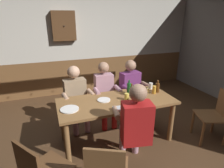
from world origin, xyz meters
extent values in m
plane|color=#4C331E|center=(0.00, 0.00, 0.00)|extent=(7.43, 7.43, 0.00)
cube|color=beige|center=(0.00, 2.61, 1.80)|extent=(6.19, 0.12, 1.74)
cube|color=brown|center=(0.00, 2.61, 0.46)|extent=(6.19, 0.12, 0.93)
cube|color=brown|center=(0.00, 0.18, 0.73)|extent=(1.87, 0.81, 0.04)
cylinder|color=brown|center=(-0.86, -0.14, 0.35)|extent=(0.08, 0.08, 0.71)
cylinder|color=brown|center=(0.86, -0.14, 0.35)|extent=(0.08, 0.08, 0.71)
cylinder|color=brown|center=(-0.86, 0.51, 0.35)|extent=(0.08, 0.08, 0.71)
cylinder|color=brown|center=(0.86, 0.51, 0.35)|extent=(0.08, 0.08, 0.71)
cube|color=#997F60|center=(-0.56, 0.89, 0.70)|extent=(0.42, 0.24, 0.48)
sphere|color=tan|center=(-0.56, 0.89, 1.08)|extent=(0.22, 0.22, 0.22)
cylinder|color=#B78493|center=(-0.44, 0.76, 0.48)|extent=(0.17, 0.38, 0.13)
cylinder|color=#B78493|center=(-0.66, 0.74, 0.48)|extent=(0.17, 0.38, 0.13)
cylinder|color=#B78493|center=(-0.42, 0.58, 0.21)|extent=(0.10, 0.10, 0.42)
cylinder|color=#B78493|center=(-0.64, 0.56, 0.21)|extent=(0.10, 0.10, 0.42)
cylinder|color=tan|center=(-0.31, 0.67, 0.72)|extent=(0.11, 0.29, 0.08)
cylinder|color=tan|center=(-0.76, 0.62, 0.72)|extent=(0.11, 0.29, 0.08)
cube|color=#B78493|center=(0.00, 0.89, 0.72)|extent=(0.35, 0.22, 0.52)
sphere|color=#9E755B|center=(0.00, 0.89, 1.11)|extent=(0.21, 0.21, 0.21)
cylinder|color=#AD1919|center=(0.09, 0.73, 0.48)|extent=(0.14, 0.41, 0.13)
cylinder|color=#AD1919|center=(-0.10, 0.74, 0.48)|extent=(0.14, 0.41, 0.13)
cylinder|color=#AD1919|center=(0.09, 0.53, 0.21)|extent=(0.10, 0.10, 0.42)
cylinder|color=#AD1919|center=(-0.10, 0.54, 0.21)|extent=(0.10, 0.10, 0.42)
cylinder|color=#B78493|center=(0.20, 0.64, 0.75)|extent=(0.09, 0.28, 0.08)
cylinder|color=#B78493|center=(-0.21, 0.65, 0.75)|extent=(0.09, 0.28, 0.08)
cube|color=#6B2D66|center=(0.56, 0.89, 0.71)|extent=(0.42, 0.26, 0.50)
sphere|color=#9E755B|center=(0.56, 0.89, 1.10)|extent=(0.22, 0.22, 0.22)
cylinder|color=black|center=(0.69, 0.75, 0.48)|extent=(0.18, 0.42, 0.13)
cylinder|color=black|center=(0.47, 0.72, 0.48)|extent=(0.18, 0.42, 0.13)
cylinder|color=black|center=(0.71, 0.55, 0.21)|extent=(0.10, 0.10, 0.42)
cylinder|color=black|center=(0.50, 0.52, 0.21)|extent=(0.10, 0.10, 0.42)
cylinder|color=#9E755B|center=(0.82, 0.67, 0.74)|extent=(0.11, 0.29, 0.08)
cylinder|color=#6B2D66|center=(0.37, 0.61, 0.74)|extent=(0.11, 0.29, 0.08)
cube|color=#AD1919|center=(0.00, -0.52, 0.74)|extent=(0.42, 0.31, 0.56)
sphere|color=#9E755B|center=(0.00, -0.52, 1.16)|extent=(0.22, 0.22, 0.22)
cylinder|color=#B78493|center=(-0.08, -0.37, 0.48)|extent=(0.20, 0.41, 0.13)
cylinder|color=#B78493|center=(0.13, -0.41, 0.48)|extent=(0.20, 0.41, 0.13)
cylinder|color=#B78493|center=(-0.04, -0.18, 0.21)|extent=(0.10, 0.10, 0.42)
cylinder|color=#B78493|center=(0.16, -0.22, 0.21)|extent=(0.10, 0.10, 0.42)
cylinder|color=#9E755B|center=(-0.17, -0.22, 0.77)|extent=(0.13, 0.29, 0.08)
cylinder|color=#AD1919|center=(0.26, -0.31, 0.77)|extent=(0.13, 0.29, 0.08)
cube|color=brown|center=(1.49, -0.33, 0.45)|extent=(0.56, 0.56, 0.02)
cylinder|color=brown|center=(1.25, -0.45, 0.22)|extent=(0.04, 0.04, 0.44)
cylinder|color=brown|center=(1.38, -0.09, 0.22)|extent=(0.04, 0.04, 0.44)
cylinder|color=brown|center=(1.73, -0.21, 0.22)|extent=(0.04, 0.04, 0.44)
cube|color=brown|center=(-1.28, -0.74, 0.67)|extent=(0.26, 0.34, 0.42)
cylinder|color=brown|center=(-1.07, -0.36, 0.22)|extent=(0.04, 0.04, 0.44)
cube|color=brown|center=(-0.59, -1.02, 0.67)|extent=(0.37, 0.20, 0.42)
cylinder|color=#F9E08C|center=(0.63, 0.29, 0.79)|extent=(0.04, 0.04, 0.08)
cube|color=#B2B7BC|center=(-0.11, -0.14, 0.77)|extent=(0.14, 0.10, 0.05)
cylinder|color=white|center=(-0.76, 0.12, 0.76)|extent=(0.27, 0.27, 0.01)
cylinder|color=white|center=(-0.20, 0.25, 0.76)|extent=(0.21, 0.21, 0.01)
cylinder|color=#195923|center=(0.30, 0.37, 0.84)|extent=(0.07, 0.07, 0.19)
cylinder|color=#195923|center=(0.30, 0.37, 0.97)|extent=(0.03, 0.03, 0.06)
cylinder|color=#593314|center=(0.30, 0.27, 0.82)|extent=(0.06, 0.06, 0.15)
cylinder|color=#593314|center=(0.30, 0.27, 0.93)|extent=(0.03, 0.03, 0.07)
cylinder|color=#593314|center=(0.80, 0.26, 0.83)|extent=(0.07, 0.07, 0.17)
cylinder|color=#593314|center=(0.80, 0.26, 0.94)|extent=(0.03, 0.03, 0.05)
cylinder|color=#E5C64C|center=(0.15, 0.14, 0.81)|extent=(0.07, 0.07, 0.11)
cylinder|color=#E5C64C|center=(0.32, -0.10, 0.80)|extent=(0.08, 0.08, 0.11)
cylinder|color=white|center=(0.77, 0.44, 0.81)|extent=(0.07, 0.07, 0.12)
cylinder|color=white|center=(0.20, -0.14, 0.82)|extent=(0.07, 0.07, 0.15)
cylinder|color=gold|center=(0.71, 0.22, 0.82)|extent=(0.06, 0.06, 0.14)
cylinder|color=#4C2D19|center=(0.23, 0.03, 0.80)|extent=(0.06, 0.06, 0.11)
cylinder|color=white|center=(0.53, 0.40, 0.80)|extent=(0.06, 0.06, 0.11)
cube|color=brown|center=(-0.50, 2.48, 1.80)|extent=(0.56, 0.12, 0.70)
sphere|color=black|center=(-0.50, 2.41, 1.80)|extent=(0.03, 0.03, 0.03)
camera|label=1|loc=(-0.99, -2.34, 2.03)|focal=29.74mm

